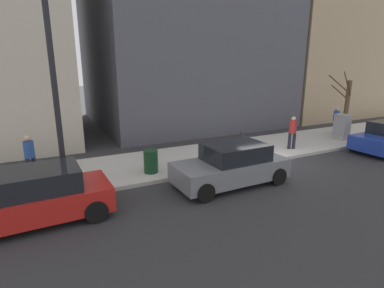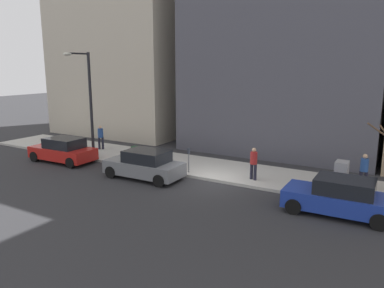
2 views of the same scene
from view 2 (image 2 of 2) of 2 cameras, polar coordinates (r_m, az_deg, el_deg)
name	(u,v)px [view 2 (image 2 of 2)]	position (r m, az deg, el deg)	size (l,w,h in m)	color
ground_plane	(209,181)	(19.43, 2.60, -5.68)	(120.00, 120.00, 0.00)	#2B2B2D
sidewalk	(226,171)	(21.12, 5.15, -4.06)	(4.00, 36.00, 0.15)	#B2AFA8
parked_car_blue	(340,197)	(16.12, 21.61, -7.53)	(1.99, 4.23, 1.52)	#1E389E
parked_car_grey	(145,165)	(19.87, -7.22, -3.16)	(1.98, 4.23, 1.52)	slate
parked_car_red	(63,150)	(24.38, -19.05, -0.91)	(2.03, 4.25, 1.52)	red
parking_meter	(189,157)	(20.25, -0.51, -2.07)	(0.14, 0.10, 1.35)	slate
utility_box	(341,177)	(18.55, 21.75, -4.67)	(0.83, 0.61, 1.43)	#A8A399
streetlamp	(87,96)	(24.12, -15.68, 7.07)	(1.97, 0.32, 6.50)	black
trash_bin	(136,154)	(22.96, -8.57, -1.49)	(0.56, 0.56, 0.90)	#14381E
pedestrian_near_meter	(364,169)	(19.42, 24.74, -3.47)	(0.36, 0.39, 1.66)	#1E1E2D
pedestrian_midblock	(254,162)	(19.19, 9.37, -2.68)	(0.36, 0.39, 1.66)	#1E1E2D
pedestrian_far_corner	(101,136)	(26.62, -13.75, 1.22)	(0.36, 0.36, 1.66)	#1E1E2D
office_block_center	(297,26)	(29.50, 15.78, 16.89)	(12.86, 12.86, 17.30)	#4C4C56
office_tower_right	(139,22)	(35.47, -8.10, 17.96)	(11.61, 11.61, 19.35)	#BCB29E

